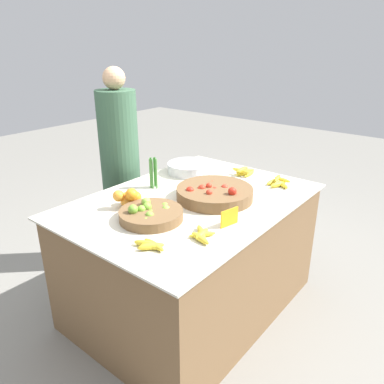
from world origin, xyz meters
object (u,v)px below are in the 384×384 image
object	(u,v)px
lime_bowl	(150,214)
metal_bowl	(189,168)
vendor_person	(121,178)
price_sign	(229,217)
tomato_basket	(215,193)

from	to	relation	value
lime_bowl	metal_bowl	distance (m)	0.82
lime_bowl	vendor_person	bearing A→B (deg)	58.99
price_sign	lime_bowl	bearing A→B (deg)	131.50
lime_bowl	vendor_person	size ratio (longest dim) A/B	0.23
tomato_basket	price_sign	distance (m)	0.37
tomato_basket	vendor_person	xyz separation A→B (m)	(0.02, 0.91, -0.11)
lime_bowl	price_sign	xyz separation A→B (m)	(0.21, -0.39, 0.02)
lime_bowl	metal_bowl	size ratio (longest dim) A/B	1.08
price_sign	metal_bowl	bearing A→B (deg)	65.98
tomato_basket	price_sign	xyz separation A→B (m)	(-0.25, -0.28, 0.01)
lime_bowl	price_sign	bearing A→B (deg)	-61.57
lime_bowl	metal_bowl	xyz separation A→B (m)	(0.75, 0.33, 0.01)
price_sign	vendor_person	world-z (taller)	vendor_person
tomato_basket	price_sign	bearing A→B (deg)	-132.35
lime_bowl	tomato_basket	distance (m)	0.47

